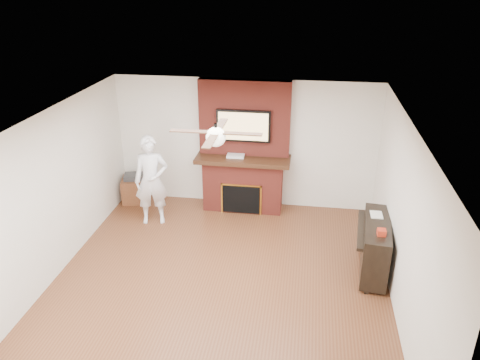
# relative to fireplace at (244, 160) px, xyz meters

# --- Properties ---
(room_shell) EXTENTS (5.36, 5.86, 2.86)m
(room_shell) POSITION_rel_fireplace_xyz_m (0.00, -2.55, 0.25)
(room_shell) COLOR #522C18
(room_shell) RESTS_ON ground
(fireplace) EXTENTS (1.78, 0.64, 2.50)m
(fireplace) POSITION_rel_fireplace_xyz_m (0.00, 0.00, 0.00)
(fireplace) COLOR maroon
(fireplace) RESTS_ON ground
(tv) EXTENTS (1.00, 0.08, 0.60)m
(tv) POSITION_rel_fireplace_xyz_m (0.00, -0.05, 0.68)
(tv) COLOR black
(tv) RESTS_ON fireplace
(ceiling_fan) EXTENTS (1.21, 1.21, 0.31)m
(ceiling_fan) POSITION_rel_fireplace_xyz_m (-0.00, -2.55, 1.34)
(ceiling_fan) COLOR black
(ceiling_fan) RESTS_ON room_shell
(person) EXTENTS (0.70, 0.55, 1.67)m
(person) POSITION_rel_fireplace_xyz_m (-1.56, -0.84, -0.16)
(person) COLOR silver
(person) RESTS_ON ground
(side_table) EXTENTS (0.60, 0.60, 0.58)m
(side_table) POSITION_rel_fireplace_xyz_m (-2.20, -0.07, -0.73)
(side_table) COLOR #5B301A
(side_table) RESTS_ON ground
(piano) EXTENTS (0.60, 1.32, 0.94)m
(piano) POSITION_rel_fireplace_xyz_m (2.29, -1.85, -0.54)
(piano) COLOR black
(piano) RESTS_ON ground
(cable_box) EXTENTS (0.33, 0.19, 0.05)m
(cable_box) POSITION_rel_fireplace_xyz_m (-0.14, -0.10, 0.11)
(cable_box) COLOR silver
(cable_box) RESTS_ON fireplace
(candle_orange) EXTENTS (0.07, 0.07, 0.12)m
(candle_orange) POSITION_rel_fireplace_xyz_m (-0.10, -0.19, -0.93)
(candle_orange) COLOR #CD5C18
(candle_orange) RESTS_ON ground
(candle_green) EXTENTS (0.06, 0.06, 0.08)m
(candle_green) POSITION_rel_fireplace_xyz_m (-0.06, -0.17, -0.95)
(candle_green) COLOR #48732E
(candle_green) RESTS_ON ground
(candle_cream) EXTENTS (0.08, 0.08, 0.09)m
(candle_cream) POSITION_rel_fireplace_xyz_m (0.19, -0.24, -0.95)
(candle_cream) COLOR beige
(candle_cream) RESTS_ON ground
(candle_blue) EXTENTS (0.06, 0.06, 0.08)m
(candle_blue) POSITION_rel_fireplace_xyz_m (0.17, -0.19, -0.95)
(candle_blue) COLOR teal
(candle_blue) RESTS_ON ground
(candle_cream_extra) EXTENTS (0.08, 0.08, 0.09)m
(candle_cream_extra) POSITION_rel_fireplace_xyz_m (-0.04, -0.24, -0.95)
(candle_cream_extra) COLOR beige
(candle_cream_extra) RESTS_ON ground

